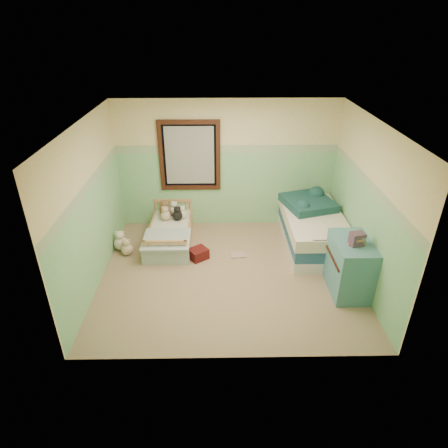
{
  "coord_description": "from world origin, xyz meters",
  "views": [
    {
      "loc": [
        -0.17,
        -5.26,
        3.78
      ],
      "look_at": [
        -0.08,
        0.35,
        0.75
      ],
      "focal_mm": 30.96,
      "sensor_mm": 36.0,
      "label": 1
    }
  ],
  "objects_px": {
    "red_pillow": "(198,254)",
    "floor_book": "(238,255)",
    "twin_bed_frame": "(311,240)",
    "toddler_bed_frame": "(170,237)",
    "plush_floor_cream": "(121,243)",
    "plush_floor_tan": "(127,249)",
    "dresser": "(350,266)"
  },
  "relations": [
    {
      "from": "red_pillow",
      "to": "plush_floor_cream",
      "type": "bearing_deg",
      "value": 167.1
    },
    {
      "from": "plush_floor_cream",
      "to": "twin_bed_frame",
      "type": "xyz_separation_m",
      "value": [
        3.5,
        0.1,
        -0.02
      ]
    },
    {
      "from": "twin_bed_frame",
      "to": "toddler_bed_frame",
      "type": "bearing_deg",
      "value": 176.52
    },
    {
      "from": "plush_floor_cream",
      "to": "floor_book",
      "type": "height_order",
      "value": "plush_floor_cream"
    },
    {
      "from": "toddler_bed_frame",
      "to": "dresser",
      "type": "bearing_deg",
      "value": -27.36
    },
    {
      "from": "red_pillow",
      "to": "plush_floor_tan",
      "type": "bearing_deg",
      "value": 173.36
    },
    {
      "from": "floor_book",
      "to": "dresser",
      "type": "bearing_deg",
      "value": -37.77
    },
    {
      "from": "twin_bed_frame",
      "to": "dresser",
      "type": "bearing_deg",
      "value": -78.63
    },
    {
      "from": "twin_bed_frame",
      "to": "floor_book",
      "type": "xyz_separation_m",
      "value": [
        -1.37,
        -0.35,
        -0.1
      ]
    },
    {
      "from": "floor_book",
      "to": "red_pillow",
      "type": "bearing_deg",
      "value": 179.83
    },
    {
      "from": "twin_bed_frame",
      "to": "dresser",
      "type": "relative_size",
      "value": 2.23
    },
    {
      "from": "toddler_bed_frame",
      "to": "twin_bed_frame",
      "type": "distance_m",
      "value": 2.63
    },
    {
      "from": "dresser",
      "to": "floor_book",
      "type": "distance_m",
      "value": 1.97
    },
    {
      "from": "plush_floor_tan",
      "to": "twin_bed_frame",
      "type": "bearing_deg",
      "value": 4.71
    },
    {
      "from": "plush_floor_tan",
      "to": "red_pillow",
      "type": "xyz_separation_m",
      "value": [
        1.28,
        -0.15,
        -0.01
      ]
    },
    {
      "from": "plush_floor_cream",
      "to": "twin_bed_frame",
      "type": "height_order",
      "value": "plush_floor_cream"
    },
    {
      "from": "toddler_bed_frame",
      "to": "plush_floor_tan",
      "type": "relative_size",
      "value": 7.14
    },
    {
      "from": "plush_floor_cream",
      "to": "red_pillow",
      "type": "xyz_separation_m",
      "value": [
        1.43,
        -0.33,
        -0.03
      ]
    },
    {
      "from": "red_pillow",
      "to": "floor_book",
      "type": "xyz_separation_m",
      "value": [
        0.7,
        0.08,
        -0.08
      ]
    },
    {
      "from": "floor_book",
      "to": "plush_floor_cream",
      "type": "bearing_deg",
      "value": 166.73
    },
    {
      "from": "plush_floor_cream",
      "to": "twin_bed_frame",
      "type": "relative_size",
      "value": 0.13
    },
    {
      "from": "red_pillow",
      "to": "toddler_bed_frame",
      "type": "bearing_deg",
      "value": 133.49
    },
    {
      "from": "twin_bed_frame",
      "to": "floor_book",
      "type": "height_order",
      "value": "twin_bed_frame"
    },
    {
      "from": "red_pillow",
      "to": "floor_book",
      "type": "bearing_deg",
      "value": 6.45
    },
    {
      "from": "twin_bed_frame",
      "to": "red_pillow",
      "type": "xyz_separation_m",
      "value": [
        -2.07,
        -0.42,
        -0.02
      ]
    },
    {
      "from": "toddler_bed_frame",
      "to": "red_pillow",
      "type": "bearing_deg",
      "value": -46.51
    },
    {
      "from": "plush_floor_cream",
      "to": "floor_book",
      "type": "distance_m",
      "value": 2.14
    },
    {
      "from": "plush_floor_cream",
      "to": "floor_book",
      "type": "bearing_deg",
      "value": -6.65
    },
    {
      "from": "twin_bed_frame",
      "to": "plush_floor_tan",
      "type": "bearing_deg",
      "value": -175.29
    },
    {
      "from": "twin_bed_frame",
      "to": "plush_floor_cream",
      "type": "bearing_deg",
      "value": -178.39
    },
    {
      "from": "red_pillow",
      "to": "twin_bed_frame",
      "type": "bearing_deg",
      "value": 11.58
    },
    {
      "from": "toddler_bed_frame",
      "to": "floor_book",
      "type": "bearing_deg",
      "value": -21.97
    }
  ]
}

